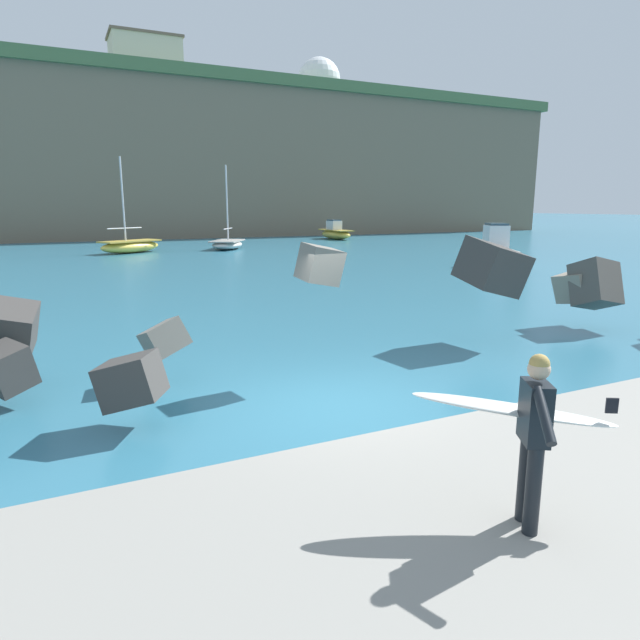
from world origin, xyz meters
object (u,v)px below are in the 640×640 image
boat_near_right (130,246)px  boat_mid_left (493,252)px  radar_dome (319,86)px  station_building_west (180,98)px  surfer_with_board (527,424)px  station_building_central (146,64)px  boat_near_centre (227,244)px  station_building_east (219,95)px  boat_near_left (336,233)px

boat_near_right → boat_mid_left: 25.28m
radar_dome → station_building_west: size_ratio=1.39×
surfer_with_board → station_building_central: size_ratio=0.24×
surfer_with_board → boat_near_right: (0.91, 38.44, -0.76)m
boat_near_right → station_building_central: 37.26m
surfer_with_board → boat_near_centre: bearing=78.0°
station_building_east → boat_near_left: bearing=-86.7°
station_building_west → radar_dome: bearing=-0.0°
boat_near_left → boat_near_right: bearing=-158.2°
boat_near_centre → station_building_west: size_ratio=0.89×
surfer_with_board → boat_mid_left: 27.55m
boat_near_right → boat_near_left: bearing=21.8°
boat_near_right → station_building_central: station_building_central is taller
boat_near_right → station_building_west: 50.52m
station_building_west → station_building_central: station_building_central is taller
surfer_with_board → station_building_west: bearing=80.0°
boat_mid_left → radar_dome: (19.15, 62.99, 22.07)m
radar_dome → station_building_central: 33.13m
boat_mid_left → station_building_central: 53.79m
station_building_east → boat_near_centre: bearing=-105.6°
boat_near_left → boat_near_right: boat_near_right is taller
surfer_with_board → boat_near_right: boat_near_right is taller
boat_near_right → radar_dome: (36.81, 44.90, 22.30)m
station_building_west → station_building_central: (-6.91, -14.00, 1.08)m
boat_near_centre → surfer_with_board: bearing=-102.0°
boat_near_centre → station_building_east: bearing=74.4°
surfer_with_board → station_building_central: bearing=83.6°
station_building_central → radar_dome: bearing=25.1°
station_building_west → surfer_with_board: bearing=-100.0°
boat_mid_left → station_building_west: bearing=93.5°
station_building_central → station_building_east: station_building_central is taller
surfer_with_board → boat_near_left: bearing=64.8°
boat_mid_left → station_building_central: bearing=102.4°
boat_near_centre → boat_near_right: 7.35m
boat_near_centre → boat_near_right: boat_near_right is taller
radar_dome → station_building_east: 17.97m
surfer_with_board → radar_dome: (37.72, 83.34, 21.54)m
boat_mid_left → station_building_east: 63.78m
surfer_with_board → station_building_east: (20.16, 81.25, 18.34)m
boat_near_centre → station_building_east: 48.17m
boat_near_centre → radar_dome: bearing=56.6°
station_building_west → station_building_east: station_building_east is taller
boat_near_left → station_building_east: station_building_east is taller
surfer_with_board → boat_near_centre: size_ratio=0.31×
boat_near_left → boat_mid_left: boat_mid_left is taller
radar_dome → station_building_east: size_ratio=1.36×
station_building_west → boat_near_centre: bearing=-98.2°
boat_near_right → station_building_east: (19.25, 42.81, 19.09)m
surfer_with_board → station_building_west: 86.49m
boat_mid_left → boat_near_right: bearing=134.3°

